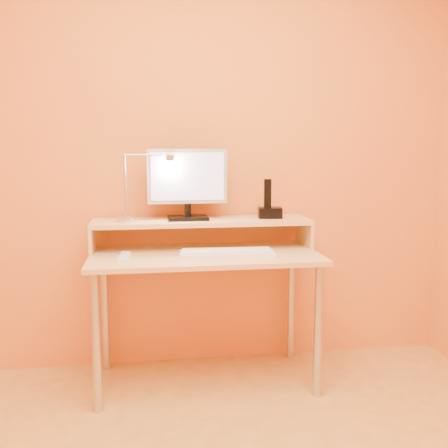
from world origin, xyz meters
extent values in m
cube|color=orange|center=(0.00, 1.50, 1.25)|extent=(3.00, 0.04, 2.50)
cylinder|color=#B6B6BD|center=(-0.55, 0.93, 0.35)|extent=(0.04, 0.04, 0.69)
cylinder|color=#B6B6BD|center=(0.55, 0.93, 0.35)|extent=(0.04, 0.04, 0.69)
cylinder|color=#B6B6BD|center=(-0.55, 1.43, 0.35)|extent=(0.04, 0.04, 0.69)
cylinder|color=#B6B6BD|center=(0.55, 1.43, 0.35)|extent=(0.04, 0.04, 0.69)
cube|color=#E1B673|center=(0.00, 1.18, 0.71)|extent=(1.20, 0.60, 0.02)
cube|color=#E1B673|center=(-0.59, 1.33, 0.79)|extent=(0.02, 0.30, 0.14)
cube|color=#E1B673|center=(0.59, 1.33, 0.79)|extent=(0.02, 0.30, 0.14)
cube|color=#E1B673|center=(0.00, 1.33, 0.87)|extent=(1.20, 0.30, 0.02)
cube|color=black|center=(-0.08, 1.33, 0.89)|extent=(0.22, 0.16, 0.02)
cylinder|color=black|center=(-0.08, 1.33, 0.93)|extent=(0.04, 0.04, 0.07)
cube|color=#B7B7B9|center=(-0.08, 1.34, 1.12)|extent=(0.44, 0.04, 0.30)
cube|color=black|center=(-0.08, 1.36, 1.12)|extent=(0.39, 0.02, 0.25)
cube|color=silver|center=(-0.08, 1.32, 1.12)|extent=(0.40, 0.01, 0.26)
cylinder|color=#B6B6BD|center=(-0.41, 1.30, 0.89)|extent=(0.10, 0.10, 0.02)
cylinder|color=#B6B6BD|center=(-0.41, 1.30, 1.07)|extent=(0.01, 0.01, 0.33)
cylinder|color=#B6B6BD|center=(-0.29, 1.30, 1.24)|extent=(0.24, 0.01, 0.01)
cylinder|color=#B6B6BD|center=(-0.17, 1.30, 1.22)|extent=(0.04, 0.04, 0.03)
cylinder|color=#FFEAC6|center=(-0.17, 1.30, 1.20)|extent=(0.03, 0.03, 0.00)
cube|color=black|center=(0.39, 1.33, 0.91)|extent=(0.14, 0.11, 0.06)
cube|color=black|center=(0.37, 1.33, 1.02)|extent=(0.04, 0.03, 0.16)
cube|color=#1248FD|center=(0.43, 1.28, 0.91)|extent=(0.01, 0.00, 0.04)
cube|color=white|center=(0.11, 1.09, 0.73)|extent=(0.49, 0.18, 0.02)
ellipsoid|color=white|center=(0.31, 1.10, 0.74)|extent=(0.08, 0.11, 0.03)
cube|color=white|center=(-0.42, 1.10, 0.73)|extent=(0.06, 0.19, 0.02)
camera|label=1|loc=(-0.29, -1.45, 1.26)|focal=40.82mm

